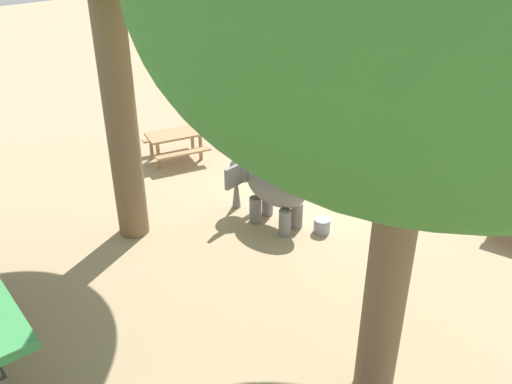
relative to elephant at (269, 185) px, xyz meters
name	(u,v)px	position (x,y,z in m)	size (l,w,h in m)	color
ground_plane	(302,196)	(0.38, -1.39, -0.91)	(60.00, 60.00, 0.00)	tan
elephant	(269,185)	(0.00, 0.00, 0.00)	(2.08, 1.38, 1.43)	slate
person_handler	(296,137)	(1.54, -2.19, 0.04)	(0.42, 0.36, 1.62)	#3F3833
wooden_bench	(330,122)	(2.57, -4.50, -0.44)	(1.44, 0.58, 0.88)	brown
picnic_table_near	(175,140)	(4.07, -0.08, -0.33)	(1.77, 1.78, 0.78)	#9E7A51
feed_bucket	(322,225)	(-1.08, -0.62, -0.75)	(0.36, 0.36, 0.32)	gray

